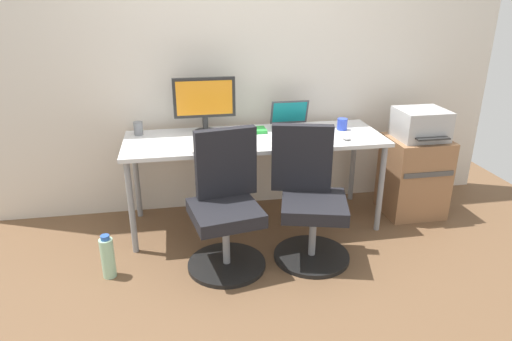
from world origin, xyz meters
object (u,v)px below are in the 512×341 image
at_px(water_bottle_on_floor, 108,257).
at_px(office_chair_left, 226,207).
at_px(desktop_monitor, 204,101).
at_px(office_chair_right, 309,201).
at_px(printer, 421,124).
at_px(side_cabinet, 414,176).
at_px(coffee_mug, 342,124).
at_px(open_laptop, 292,123).

bearing_deg(water_bottle_on_floor, office_chair_left, 2.84).
bearing_deg(water_bottle_on_floor, desktop_monitor, 46.70).
height_order(office_chair_right, printer, office_chair_right).
bearing_deg(printer, office_chair_left, -163.28).
xyz_separation_m(side_cabinet, coffee_mug, (-0.63, 0.11, 0.45)).
bearing_deg(side_cabinet, water_bottle_on_floor, -167.65).
relative_size(water_bottle_on_floor, open_laptop, 1.00).
bearing_deg(water_bottle_on_floor, side_cabinet, 12.35).
height_order(office_chair_right, water_bottle_on_floor, office_chair_right).
relative_size(office_chair_left, side_cabinet, 1.42).
distance_m(office_chair_right, side_cabinet, 1.18).
relative_size(water_bottle_on_floor, coffee_mug, 3.37).
distance_m(printer, coffee_mug, 0.63).
bearing_deg(office_chair_left, open_laptop, 48.05).
xyz_separation_m(office_chair_left, side_cabinet, (1.65, 0.50, -0.09)).
distance_m(office_chair_right, coffee_mug, 0.83).
bearing_deg(office_chair_right, coffee_mug, 54.14).
distance_m(water_bottle_on_floor, open_laptop, 1.73).
relative_size(office_chair_left, water_bottle_on_floor, 3.03).
relative_size(office_chair_left, desktop_monitor, 1.96).
bearing_deg(side_cabinet, office_chair_right, -154.94).
xyz_separation_m(desktop_monitor, coffee_mug, (1.09, -0.13, -0.20)).
bearing_deg(desktop_monitor, open_laptop, -3.21).
bearing_deg(printer, office_chair_right, -154.98).
relative_size(office_chair_right, water_bottle_on_floor, 3.03).
xyz_separation_m(printer, open_laptop, (-1.02, 0.20, 0.01)).
relative_size(office_chair_left, office_chair_right, 1.00).
distance_m(desktop_monitor, coffee_mug, 1.11).
relative_size(desktop_monitor, coffee_mug, 5.22).
height_order(office_chair_left, printer, office_chair_left).
xyz_separation_m(office_chair_right, side_cabinet, (1.06, 0.50, -0.09)).
bearing_deg(side_cabinet, coffee_mug, 170.27).
distance_m(side_cabinet, desktop_monitor, 1.85).
bearing_deg(office_chair_right, desktop_monitor, 131.45).
bearing_deg(side_cabinet, printer, -90.00).
bearing_deg(side_cabinet, open_laptop, 168.83).
relative_size(office_chair_left, open_laptop, 3.03).
xyz_separation_m(office_chair_left, coffee_mug, (1.02, 0.60, 0.36)).
relative_size(office_chair_right, open_laptop, 3.03).
relative_size(side_cabinet, coffee_mug, 7.22).
height_order(office_chair_left, side_cabinet, office_chair_left).
bearing_deg(coffee_mug, water_bottle_on_floor, -160.54).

